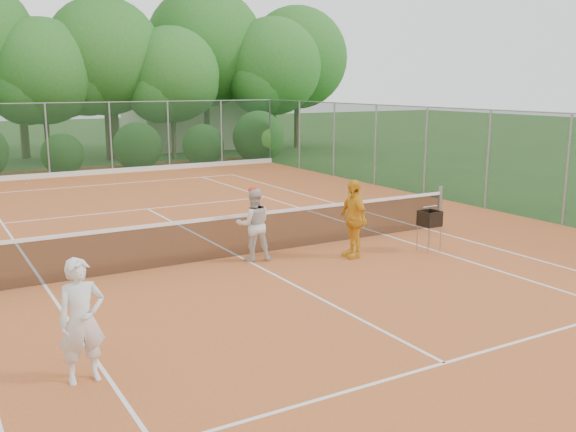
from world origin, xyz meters
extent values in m
plane|color=#264A1A|center=(0.00, 0.00, 0.00)|extent=(120.00, 120.00, 0.00)
cube|color=#B85D2A|center=(0.00, 0.00, 0.01)|extent=(18.00, 36.00, 0.02)
cube|color=beige|center=(9.00, 24.00, 1.50)|extent=(8.00, 5.00, 3.00)
cylinder|color=gray|center=(5.94, 0.00, 0.57)|extent=(0.10, 0.10, 1.10)
cube|color=black|center=(0.00, 0.00, 0.48)|extent=(11.87, 0.03, 0.86)
cube|color=white|center=(0.00, 0.00, 0.95)|extent=(11.87, 0.04, 0.07)
imported|color=silver|center=(-4.38, -4.44, 0.84)|extent=(0.61, 0.41, 1.63)
imported|color=beige|center=(0.16, -0.40, 0.81)|extent=(0.90, 0.79, 1.58)
ellipsoid|color=red|center=(0.16, -0.40, 1.56)|extent=(0.22, 0.22, 0.14)
imported|color=gold|center=(2.17, -1.26, 0.88)|extent=(0.54, 1.06, 1.73)
cylinder|color=gray|center=(3.77, -1.93, 0.32)|extent=(0.02, 0.02, 0.60)
cylinder|color=gray|center=(4.14, -1.56, 0.32)|extent=(0.02, 0.02, 0.60)
cube|color=black|center=(3.96, -1.74, 0.79)|extent=(0.41, 0.41, 0.35)
sphere|color=gold|center=(0.66, 12.55, 0.05)|extent=(0.07, 0.07, 0.07)
sphere|color=#B2C52E|center=(-2.45, 13.30, 0.05)|extent=(0.07, 0.07, 0.07)
sphere|color=gold|center=(3.18, 9.96, 0.05)|extent=(0.07, 0.07, 0.07)
cube|color=white|center=(0.00, 11.88, 0.02)|extent=(11.03, 0.06, 0.01)
cube|color=white|center=(5.49, 0.00, 0.02)|extent=(0.06, 23.77, 0.01)
cube|color=white|center=(-4.11, 0.00, 0.02)|extent=(0.06, 23.77, 0.01)
cube|color=white|center=(4.11, 0.00, 0.02)|extent=(0.06, 23.77, 0.01)
cube|color=white|center=(0.00, 6.40, 0.02)|extent=(8.23, 0.06, 0.01)
cube|color=white|center=(0.00, -6.40, 0.02)|extent=(8.23, 0.06, 0.01)
cube|color=white|center=(0.00, 0.00, 0.02)|extent=(0.06, 12.80, 0.01)
cube|color=#19381E|center=(0.00, 15.00, 1.52)|extent=(18.00, 0.02, 3.00)
cylinder|color=gray|center=(9.00, 15.00, 1.52)|extent=(0.07, 0.07, 3.00)
cube|color=#19381E|center=(9.00, -1.50, 1.52)|extent=(0.02, 33.00, 3.00)
cylinder|color=gray|center=(9.00, 15.00, 1.52)|extent=(0.07, 0.07, 3.00)
cylinder|color=brown|center=(-0.50, 19.50, 1.75)|extent=(0.24, 0.24, 3.50)
sphere|color=#275E1F|center=(-0.50, 19.50, 4.34)|extent=(4.90, 4.90, 4.90)
cylinder|color=brown|center=(2.50, 20.00, 2.05)|extent=(0.28, 0.28, 4.10)
sphere|color=#275E1F|center=(2.50, 20.00, 5.08)|extent=(5.74, 5.74, 5.74)
cylinder|color=brown|center=(5.50, 18.80, 1.70)|extent=(0.23, 0.23, 3.40)
sphere|color=#275E1F|center=(5.50, 18.80, 4.22)|extent=(4.76, 4.76, 4.76)
cylinder|color=brown|center=(8.50, 21.50, 2.33)|extent=(0.32, 0.32, 4.65)
sphere|color=#275E1F|center=(8.50, 21.50, 5.77)|extent=(6.51, 6.51, 6.51)
cylinder|color=brown|center=(11.50, 19.20, 1.90)|extent=(0.26, 0.26, 3.80)
sphere|color=#275E1F|center=(11.50, 19.20, 4.71)|extent=(5.32, 5.32, 5.32)
cylinder|color=brown|center=(14.00, 20.80, 2.12)|extent=(0.29, 0.29, 4.25)
sphere|color=#275E1F|center=(14.00, 20.80, 5.27)|extent=(5.95, 5.95, 5.95)
cone|color=brown|center=(-1.00, 23.00, 7.50)|extent=(0.44, 0.44, 15.00)
cone|color=brown|center=(3.00, 20.50, 5.00)|extent=(0.44, 0.44, 10.00)
cone|color=brown|center=(7.00, 22.50, 6.00)|extent=(0.44, 0.44, 12.00)
cone|color=brown|center=(11.00, 23.50, 7.00)|extent=(0.44, 0.44, 14.00)
camera|label=1|loc=(-6.00, -12.40, 3.78)|focal=40.00mm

